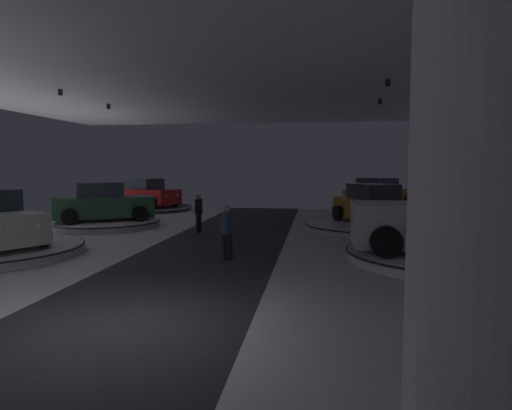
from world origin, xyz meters
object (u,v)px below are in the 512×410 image
object	(u,v)px
visitor_walking_far	(199,211)
display_car_deep_left	(146,194)
column_right	(486,156)
pickup_truck_mid_right	(461,219)
display_platform_mid_right	(448,256)
display_car_deep_right	(378,194)
display_car_far_right	(374,206)
display_platform_deep_right	(378,211)
display_platform_deep_left	(147,208)
display_platform_far_left	(104,223)
visitor_walking_near	(227,229)
display_car_far_left	(102,203)
display_platform_far_right	(374,226)

from	to	relation	value
visitor_walking_far	display_car_deep_left	bearing A→B (deg)	122.70
column_right	pickup_truck_mid_right	xyz separation A→B (m)	(2.67, 9.22, -1.52)
column_right	display_platform_mid_right	xyz separation A→B (m)	(2.35, 9.22, -2.58)
display_car_deep_right	display_car_far_right	size ratio (longest dim) A/B	0.94
column_right	display_platform_deep_right	bearing A→B (deg)	84.40
display_platform_mid_right	visitor_walking_far	xyz separation A→B (m)	(-8.44, 4.58, 0.74)
display_platform_mid_right	display_car_deep_right	xyz separation A→B (m)	(-0.19, 13.05, 0.96)
column_right	pickup_truck_mid_right	bearing A→B (deg)	73.83
display_platform_deep_left	pickup_truck_mid_right	xyz separation A→B (m)	(14.44, -13.46, 1.08)
display_platform_mid_right	display_car_far_right	distance (m)	6.86
display_platform_far_left	display_car_far_right	bearing A→B (deg)	4.89
display_platform_deep_left	display_platform_deep_right	size ratio (longest dim) A/B	1.03
display_platform_mid_right	display_car_deep_right	distance (m)	13.09
display_platform_deep_right	visitor_walking_near	world-z (taller)	visitor_walking_near
visitor_walking_near	display_platform_mid_right	bearing A→B (deg)	4.87
display_car_far_left	visitor_walking_near	distance (m)	9.26
display_car_deep_right	visitor_walking_near	bearing A→B (deg)	-114.05
display_car_far_left	display_car_deep_right	size ratio (longest dim) A/B	1.05
display_car_far_left	display_platform_mid_right	size ratio (longest dim) A/B	0.80
display_car_far_right	display_platform_far_left	bearing A→B (deg)	-175.11
display_platform_far_left	visitor_walking_far	world-z (taller)	visitor_walking_far
pickup_truck_mid_right	display_car_deep_right	world-z (taller)	pickup_truck_mid_right
display_platform_mid_right	display_platform_far_left	bearing A→B (deg)	156.54
pickup_truck_mid_right	display_car_deep_left	bearing A→B (deg)	137.04
display_car_far_left	column_right	bearing A→B (deg)	-54.12
display_platform_far_right	display_car_far_left	bearing A→B (deg)	-175.18
visitor_walking_far	display_platform_deep_left	bearing A→B (deg)	122.61
display_car_far_left	display_platform_far_right	xyz separation A→B (m)	(11.93, 1.01, -0.92)
display_platform_deep_left	display_car_deep_right	size ratio (longest dim) A/B	1.30
display_car_deep_right	display_platform_far_right	world-z (taller)	display_car_deep_right
visitor_walking_near	visitor_walking_far	xyz separation A→B (m)	(-2.20, 5.12, 0.00)
display_car_deep_left	display_platform_deep_right	distance (m)	14.01
display_car_deep_right	visitor_walking_near	world-z (taller)	display_car_deep_right
display_platform_deep_right	display_platform_far_right	xyz separation A→B (m)	(-1.02, -6.40, -0.06)
display_car_deep_right	visitor_walking_near	size ratio (longest dim) A/B	2.71
display_platform_deep_left	display_platform_far_left	xyz separation A→B (m)	(1.03, -7.78, 0.02)
column_right	visitor_walking_far	xyz separation A→B (m)	(-6.09, 13.80, -1.84)
display_car_far_right	display_car_far_left	bearing A→B (deg)	-175.04
pickup_truck_mid_right	display_car_far_right	bearing A→B (deg)	102.78
display_platform_far_right	visitor_walking_far	bearing A→B (deg)	-163.94
display_car_far_left	visitor_walking_far	size ratio (longest dim) A/B	2.84
display_car_deep_right	display_car_deep_left	bearing A→B (deg)	178.27
column_right	display_platform_deep_left	world-z (taller)	column_right
column_right	display_platform_far_left	bearing A→B (deg)	125.79
display_platform_deep_right	display_car_far_right	distance (m)	6.50
display_platform_deep_left	display_platform_mid_right	distance (m)	19.51
display_car_deep_left	visitor_walking_far	size ratio (longest dim) A/B	2.87
display_car_deep_right	visitor_walking_near	distance (m)	14.87
column_right	display_car_far_left	xyz separation A→B (m)	(-10.77, 14.89, -1.69)
display_car_deep_left	display_car_far_left	distance (m)	7.87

